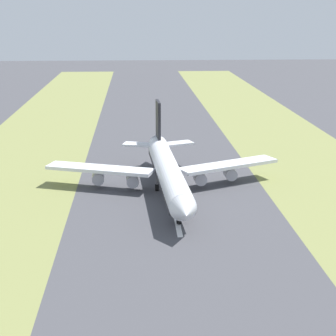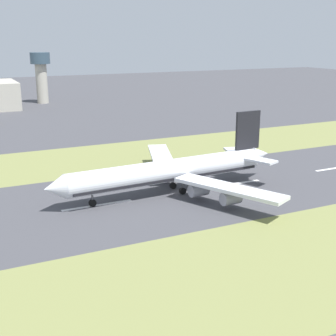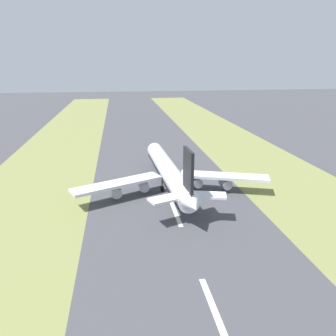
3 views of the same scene
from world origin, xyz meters
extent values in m
plane|color=#424247|center=(0.00, 0.00, 0.00)|extent=(800.00, 800.00, 0.00)
cube|color=olive|center=(-45.00, 0.00, 0.00)|extent=(40.00, 600.00, 0.01)
cube|color=olive|center=(45.00, 0.00, 0.00)|extent=(40.00, 600.00, 0.01)
cube|color=silver|center=(0.00, -57.47, 0.01)|extent=(1.20, 18.00, 0.01)
cube|color=silver|center=(0.00, -17.47, 0.01)|extent=(1.20, 18.00, 0.01)
cube|color=silver|center=(0.00, 22.53, 0.01)|extent=(1.20, 18.00, 0.01)
cylinder|color=silver|center=(0.88, 2.53, 6.20)|extent=(8.94, 56.24, 6.00)
cone|color=silver|center=(-0.73, 32.99, 6.20)|extent=(6.14, 5.30, 5.88)
cone|color=silver|center=(2.52, -28.42, 7.00)|extent=(5.41, 6.26, 5.10)
cube|color=black|center=(0.88, 2.53, 4.55)|extent=(8.53, 53.99, 0.70)
cube|color=silver|center=(-16.21, -5.60, 5.30)|extent=(28.82, 17.70, 0.90)
cube|color=silver|center=(18.74, -3.75, 5.30)|extent=(29.37, 15.11, 0.90)
cylinder|color=#93939E|center=(-7.89, -1.94, 2.85)|extent=(3.45, 4.96, 3.20)
cylinder|color=#93939E|center=(-16.70, -5.90, 2.85)|extent=(3.45, 4.96, 3.20)
cylinder|color=#93939E|center=(10.08, -0.99, 2.85)|extent=(3.45, 4.96, 3.20)
cylinder|color=#93939E|center=(19.25, -4.01, 2.85)|extent=(3.45, 4.96, 3.20)
cube|color=black|center=(2.25, -23.43, 14.70)|extent=(1.22, 8.03, 11.00)
cube|color=silver|center=(-3.24, -23.72, 7.20)|extent=(10.91, 7.69, 0.60)
cube|color=silver|center=(7.74, -23.14, 7.20)|extent=(10.80, 6.84, 0.60)
cylinder|color=#59595E|center=(-0.24, 23.78, 2.50)|extent=(0.50, 0.50, 3.20)
cylinder|color=black|center=(-0.24, 23.78, 0.90)|extent=(0.99, 1.84, 1.80)
cylinder|color=#59595E|center=(-1.56, -0.60, 2.50)|extent=(0.50, 0.50, 3.20)
cylinder|color=black|center=(-1.56, -0.60, 0.90)|extent=(0.99, 1.84, 1.80)
cylinder|color=#59595E|center=(3.64, -0.33, 2.50)|extent=(0.50, 0.50, 3.20)
cylinder|color=black|center=(3.64, -0.33, 0.90)|extent=(0.99, 1.84, 1.80)
camera|label=1|loc=(9.16, 140.63, 46.04)|focal=60.00mm
camera|label=2|loc=(-106.44, 53.99, 40.61)|focal=50.00mm
camera|label=3|loc=(-15.02, -102.09, 41.20)|focal=35.00mm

